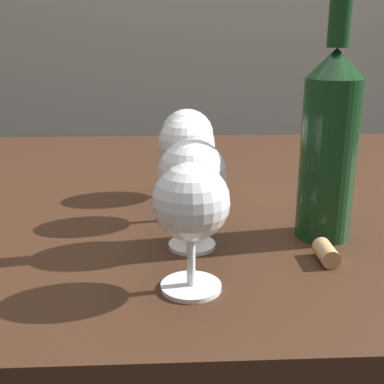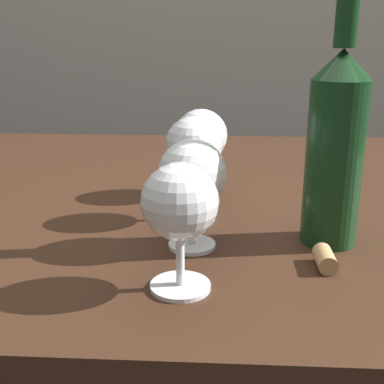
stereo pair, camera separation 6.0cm
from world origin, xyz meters
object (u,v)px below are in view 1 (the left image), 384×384
object	(u,v)px
wine_glass_rose	(187,138)
wine_bottle	(329,140)
wine_glass_merlot	(191,205)
wine_glass_pinot	(192,176)
cork	(326,253)
wine_glass_amber	(186,148)

from	to	relation	value
wine_glass_rose	wine_bottle	xyz separation A→B (m)	(0.17, -0.18, 0.03)
wine_glass_merlot	wine_glass_pinot	xyz separation A→B (m)	(0.01, 0.11, -0.00)
wine_glass_merlot	cork	world-z (taller)	wine_glass_merlot
wine_glass_merlot	wine_glass_rose	size ratio (longest dim) A/B	0.96
wine_glass_amber	wine_glass_rose	distance (m)	0.11
wine_glass_pinot	cork	world-z (taller)	wine_glass_pinot
wine_glass_pinot	cork	bearing A→B (deg)	-17.86
wine_glass_amber	cork	distance (m)	0.23
wine_glass_rose	wine_bottle	size ratio (longest dim) A/B	0.43
cork	wine_glass_amber	bearing A→B (deg)	136.96
wine_glass_amber	wine_glass_pinot	bearing A→B (deg)	-88.24
wine_glass_pinot	wine_glass_amber	size ratio (longest dim) A/B	0.92
wine_bottle	cork	xyz separation A→B (m)	(-0.02, -0.08, -0.12)
wine_glass_rose	wine_glass_merlot	bearing A→B (deg)	-91.60
wine_bottle	wine_glass_amber	bearing A→B (deg)	158.44
wine_glass_merlot	wine_glass_pinot	world-z (taller)	same
wine_glass_merlot	wine_bottle	distance (m)	0.23
wine_glass_merlot	wine_glass_pinot	size ratio (longest dim) A/B	1.00
wine_bottle	wine_glass_pinot	bearing A→B (deg)	-170.86
wine_glass_pinot	wine_bottle	world-z (taller)	wine_bottle
wine_glass_pinot	wine_bottle	bearing A→B (deg)	9.14
wine_glass_merlot	wine_glass_amber	xyz separation A→B (m)	(0.00, 0.20, 0.01)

